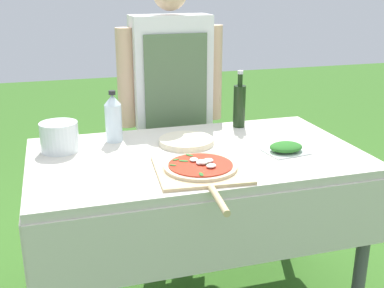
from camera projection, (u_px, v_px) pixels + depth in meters
prep_table at (196, 176)px, 2.07m from camera, size 1.40×0.81×0.79m
person_cook at (171, 98)px, 2.55m from camera, size 0.57×0.20×1.51m
pizza_on_peel at (201, 169)px, 1.82m from camera, size 0.36×0.56×0.05m
oil_bottle at (239, 105)px, 2.36m from camera, size 0.06×0.06×0.28m
water_bottle at (113, 118)px, 2.14m from camera, size 0.08×0.08×0.23m
herb_container at (286, 148)px, 2.03m from camera, size 0.19×0.16×0.04m
mixing_tub at (59, 137)px, 2.03m from camera, size 0.16×0.16×0.13m
plate_stack at (186, 141)px, 2.14m from camera, size 0.25×0.25×0.02m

